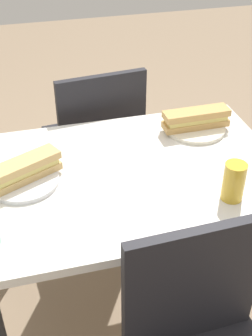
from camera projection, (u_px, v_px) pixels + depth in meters
ground_plane at (126, 310)px, 1.92m from camera, size 8.00×8.00×0.00m
dining_table at (126, 201)px, 1.57m from camera, size 1.07×0.73×0.72m
chair_far at (97, 142)px, 2.08m from camera, size 0.44×0.44×0.87m
plate_near at (24, 181)px, 1.46m from camera, size 0.23×0.23×0.01m
baguette_sandwich_near at (22, 170)px, 1.43m from camera, size 0.26×0.18×0.07m
knife_near at (13, 173)px, 1.47m from camera, size 0.15×0.12×0.01m
plate_far at (195, 128)px, 1.73m from camera, size 0.23×0.23×0.01m
baguette_sandwich_far at (196, 119)px, 1.70m from camera, size 0.25×0.07×0.07m
knife_far at (187, 120)px, 1.76m from camera, size 0.18×0.02×0.01m
beer_glass at (234, 182)px, 1.36m from camera, size 0.07×0.07×0.13m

